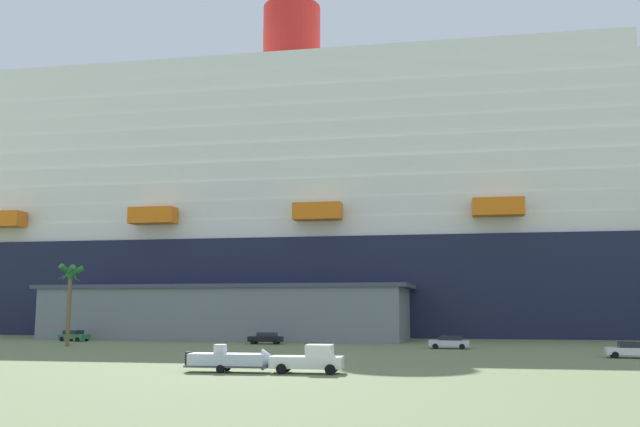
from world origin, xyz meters
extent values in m
plane|color=#66754C|center=(0.00, 30.00, 0.00)|extent=(600.00, 600.00, 0.00)
cube|color=#191E38|center=(15.25, 58.99, 8.28)|extent=(251.31, 59.59, 16.57)
cube|color=white|center=(15.25, 58.99, 18.27)|extent=(221.30, 53.69, 3.40)
cube|color=white|center=(10.30, 58.43, 21.66)|extent=(207.52, 51.85, 3.40)
cube|color=white|center=(5.34, 57.86, 25.06)|extent=(196.63, 50.39, 3.40)
cube|color=white|center=(0.39, 57.29, 28.45)|extent=(186.63, 48.73, 3.40)
cube|color=white|center=(-4.57, 56.73, 31.85)|extent=(176.06, 46.72, 3.40)
cube|color=white|center=(-9.52, 56.16, 35.24)|extent=(165.61, 44.80, 3.40)
cube|color=white|center=(-14.48, 55.60, 38.64)|extent=(159.29, 43.54, 3.40)
cube|color=white|center=(-19.43, 55.03, 42.03)|extent=(153.67, 42.50, 3.40)
cube|color=white|center=(-24.39, 54.46, 45.43)|extent=(145.78, 40.91, 3.40)
cube|color=white|center=(-29.34, 53.90, 48.82)|extent=(138.18, 39.85, 3.40)
cylinder|color=red|center=(-21.91, 54.75, 57.29)|extent=(12.55, 12.55, 13.53)
cube|color=orange|center=(-69.60, 32.82, 20.64)|extent=(8.31, 4.09, 2.80)
cube|color=orange|center=(-40.70, 36.12, 20.64)|extent=(8.31, 4.09, 2.80)
cube|color=orange|center=(-11.79, 39.42, 20.64)|extent=(8.31, 4.09, 2.80)
cube|color=orange|center=(17.11, 42.72, 20.64)|extent=(8.31, 4.09, 2.80)
cube|color=slate|center=(-24.86, 33.23, 3.89)|extent=(57.83, 22.24, 7.78)
cube|color=#3F4759|center=(-24.86, 33.23, 8.08)|extent=(60.14, 23.13, 0.60)
cube|color=white|center=(4.77, -16.98, 0.85)|extent=(5.83, 2.80, 0.90)
cube|color=white|center=(5.77, -16.83, 1.75)|extent=(2.27, 2.12, 0.90)
cube|color=#26333F|center=(6.43, -16.73, 1.66)|extent=(0.35, 1.68, 0.63)
cylinder|color=black|center=(6.56, -15.70, 0.40)|extent=(0.83, 0.39, 0.80)
cylinder|color=black|center=(6.86, -17.68, 0.40)|extent=(0.83, 0.39, 0.80)
cylinder|color=black|center=(2.85, -16.26, 0.40)|extent=(0.83, 0.39, 0.80)
cylinder|color=black|center=(3.15, -18.23, 0.40)|extent=(0.83, 0.39, 0.80)
cube|color=#595960|center=(-1.48, -17.91, 0.47)|extent=(6.83, 2.63, 0.16)
cube|color=#595960|center=(2.41, -17.33, 0.47)|extent=(2.17, 0.44, 0.10)
cylinder|color=black|center=(-1.91, -17.04, 0.32)|extent=(0.67, 0.31, 0.64)
cylinder|color=black|center=(-1.64, -18.87, 0.32)|extent=(0.67, 0.31, 0.64)
cube|color=silver|center=(-1.48, -17.91, 1.00)|extent=(6.26, 2.72, 0.90)
cone|color=silver|center=(1.91, -17.41, 1.00)|extent=(1.43, 1.83, 1.67)
cube|color=silver|center=(-2.08, -18.00, 1.80)|extent=(0.94, 1.11, 0.70)
cube|color=black|center=(-4.67, -18.39, 1.00)|extent=(0.43, 0.55, 1.10)
cylinder|color=brown|center=(-35.21, 7.17, 4.57)|extent=(0.51, 0.51, 9.15)
cone|color=#287233|center=(-34.81, 7.23, 9.25)|extent=(1.20, 3.49, 1.93)
cone|color=#287233|center=(-34.95, 7.48, 9.25)|extent=(2.97, 2.66, 2.32)
cone|color=#287233|center=(-35.42, 7.51, 9.25)|extent=(2.93, 2.21, 2.77)
cone|color=#287233|center=(-35.61, 7.19, 9.25)|extent=(0.84, 3.21, 2.55)
cone|color=#287233|center=(-35.39, 6.81, 9.25)|extent=(3.26, 2.09, 2.32)
cone|color=#287233|center=(-34.98, 6.84, 9.25)|extent=(3.14, 2.50, 2.17)
sphere|color=#287233|center=(-35.21, 7.17, 9.15)|extent=(1.10, 1.10, 1.10)
cube|color=silver|center=(11.84, 16.89, 0.68)|extent=(4.86, 2.11, 0.70)
cube|color=#1E232D|center=(12.08, 16.90, 1.31)|extent=(2.76, 1.82, 0.55)
cylinder|color=black|center=(10.31, 15.88, 0.33)|extent=(0.67, 0.25, 0.66)
cylinder|color=black|center=(10.22, 17.76, 0.33)|extent=(0.67, 0.25, 0.66)
cylinder|color=black|center=(13.47, 16.03, 0.33)|extent=(0.67, 0.25, 0.66)
cylinder|color=black|center=(13.37, 17.91, 0.33)|extent=(0.67, 0.25, 0.66)
cube|color=black|center=(-13.15, 19.93, 0.68)|extent=(4.88, 2.58, 0.70)
cube|color=#1E232D|center=(-12.92, 19.97, 1.31)|extent=(2.83, 2.07, 0.55)
cylinder|color=black|center=(-14.52, 18.76, 0.33)|extent=(0.69, 0.32, 0.66)
cylinder|color=black|center=(-14.81, 20.60, 0.33)|extent=(0.69, 0.32, 0.66)
cylinder|color=black|center=(-11.49, 19.26, 0.33)|extent=(0.69, 0.32, 0.66)
cylinder|color=black|center=(-11.79, 21.09, 0.33)|extent=(0.69, 0.32, 0.66)
cube|color=#2D723F|center=(-42.88, 18.96, 0.68)|extent=(4.61, 2.39, 0.70)
cube|color=#1E232D|center=(-43.10, 18.98, 1.31)|extent=(2.65, 2.00, 0.55)
cylinder|color=black|center=(-41.32, 19.77, 0.33)|extent=(0.68, 0.29, 0.66)
cylinder|color=black|center=(-41.53, 17.84, 0.33)|extent=(0.68, 0.29, 0.66)
cylinder|color=black|center=(-44.24, 20.08, 0.33)|extent=(0.68, 0.29, 0.66)
cylinder|color=black|center=(-44.44, 18.15, 0.33)|extent=(0.68, 0.29, 0.66)
cube|color=white|center=(30.80, 7.30, 0.68)|extent=(4.59, 2.07, 0.70)
cube|color=#1E232D|center=(31.03, 7.31, 1.31)|extent=(2.59, 1.82, 0.55)
cylinder|color=black|center=(29.33, 6.29, 0.33)|extent=(0.67, 0.24, 0.66)
cylinder|color=black|center=(29.27, 8.23, 0.33)|extent=(0.67, 0.24, 0.66)
camera|label=1|loc=(21.59, -68.53, 5.21)|focal=38.65mm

